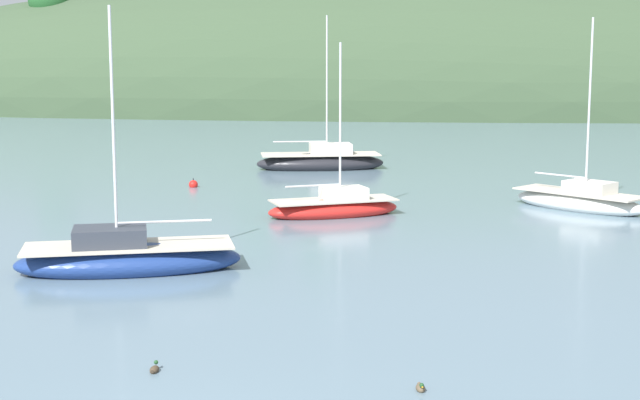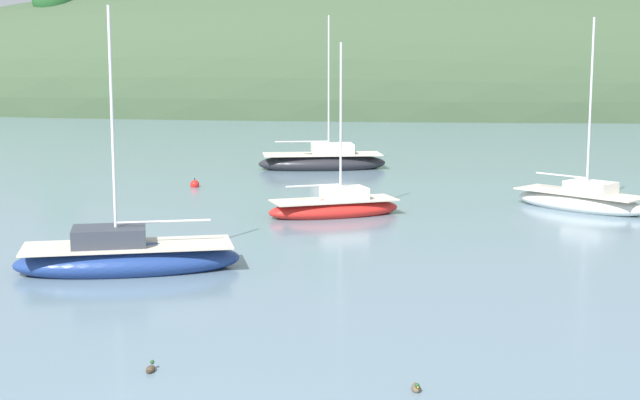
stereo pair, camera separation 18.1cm
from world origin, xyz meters
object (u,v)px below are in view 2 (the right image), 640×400
object	(u,v)px
sailboat_navy_dinghy	(126,258)
sailboat_cream_ketch	(581,201)
sailboat_yellow_far	(335,207)
mooring_buoy_inner	(195,185)
duck_lone_left	(151,369)
sailboat_grey_yawl	(323,161)
duck_straggler	(416,388)

from	to	relation	value
sailboat_navy_dinghy	sailboat_cream_ketch	distance (m)	20.11
sailboat_yellow_far	sailboat_cream_ketch	bearing A→B (deg)	15.22
sailboat_cream_ketch	mooring_buoy_inner	xyz separation A→B (m)	(-17.58, 4.64, -0.24)
sailboat_yellow_far	duck_lone_left	bearing A→B (deg)	-95.72
sailboat_grey_yawl	mooring_buoy_inner	distance (m)	9.59
sailboat_yellow_far	mooring_buoy_inner	distance (m)	10.57
duck_straggler	sailboat_yellow_far	bearing A→B (deg)	100.10
sailboat_yellow_far	duck_straggler	size ratio (longest dim) A/B	16.53
sailboat_grey_yawl	mooring_buoy_inner	bearing A→B (deg)	-124.27
sailboat_yellow_far	sailboat_navy_dinghy	distance (m)	11.64
duck_straggler	sailboat_cream_ketch	bearing A→B (deg)	73.71
mooring_buoy_inner	sailboat_navy_dinghy	bearing A→B (deg)	-82.48
sailboat_grey_yawl	duck_straggler	world-z (taller)	sailboat_grey_yawl
sailboat_grey_yawl	duck_lone_left	distance (m)	34.38
sailboat_grey_yawl	sailboat_yellow_far	world-z (taller)	sailboat_grey_yawl
sailboat_navy_dinghy	duck_lone_left	size ratio (longest dim) A/B	18.91
sailboat_navy_dinghy	mooring_buoy_inner	bearing A→B (deg)	97.52
sailboat_grey_yawl	duck_lone_left	world-z (taller)	sailboat_grey_yawl
sailboat_navy_dinghy	duck_straggler	bearing A→B (deg)	-46.52
sailboat_grey_yawl	sailboat_navy_dinghy	xyz separation A→B (m)	(-3.05, -25.69, -0.03)
sailboat_yellow_far	duck_lone_left	distance (m)	19.18
duck_straggler	sailboat_grey_yawl	bearing A→B (deg)	99.22
sailboat_cream_ketch	duck_lone_left	world-z (taller)	sailboat_cream_ketch
sailboat_yellow_far	sailboat_cream_ketch	size ratio (longest dim) A/B	0.87
duck_straggler	sailboat_navy_dinghy	bearing A→B (deg)	133.48
mooring_buoy_inner	duck_lone_left	xyz separation A→B (m)	(5.66, -26.45, -0.07)
sailboat_grey_yawl	duck_straggler	xyz separation A→B (m)	(5.66, -34.88, -0.37)
sailboat_navy_dinghy	duck_lone_left	world-z (taller)	sailboat_navy_dinghy
sailboat_yellow_far	duck_straggler	world-z (taller)	sailboat_yellow_far
mooring_buoy_inner	duck_lone_left	size ratio (longest dim) A/B	1.27
sailboat_navy_dinghy	duck_straggler	distance (m)	12.67
sailboat_navy_dinghy	duck_lone_left	xyz separation A→B (m)	(3.32, -8.69, -0.35)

